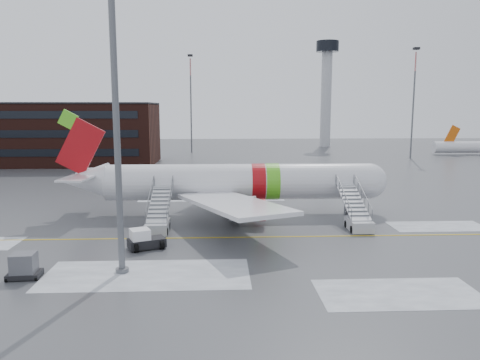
{
  "coord_description": "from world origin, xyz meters",
  "views": [
    {
      "loc": [
        -1.01,
        -40.88,
        11.34
      ],
      "look_at": [
        1.1,
        6.23,
        4.0
      ],
      "focal_mm": 35.0,
      "sensor_mm": 36.0,
      "label": 1
    }
  ],
  "objects_px": {
    "airliner": "(230,183)",
    "airstair_fwd": "(357,217)",
    "airstair_aft": "(159,219)",
    "pushback_tug": "(144,240)",
    "light_mast_near": "(115,80)",
    "uld_container": "(24,266)"
  },
  "relations": [
    {
      "from": "uld_container",
      "to": "light_mast_near",
      "type": "xyz_separation_m",
      "value": [
        6.33,
        0.8,
        12.3
      ]
    },
    {
      "from": "airstair_fwd",
      "to": "airliner",
      "type": "bearing_deg",
      "value": 151.04
    },
    {
      "from": "airstair_fwd",
      "to": "airstair_aft",
      "type": "distance_m",
      "value": 18.64
    },
    {
      "from": "airliner",
      "to": "airstair_fwd",
      "type": "distance_m",
      "value": 13.7
    },
    {
      "from": "light_mast_near",
      "to": "airliner",
      "type": "bearing_deg",
      "value": 65.77
    },
    {
      "from": "pushback_tug",
      "to": "uld_container",
      "type": "distance_m",
      "value": 9.41
    },
    {
      "from": "airstair_aft",
      "to": "uld_container",
      "type": "bearing_deg",
      "value": -122.0
    },
    {
      "from": "airstair_fwd",
      "to": "light_mast_near",
      "type": "bearing_deg",
      "value": -150.62
    },
    {
      "from": "airstair_aft",
      "to": "light_mast_near",
      "type": "distance_m",
      "value": 16.43
    },
    {
      "from": "light_mast_near",
      "to": "airstair_aft",
      "type": "bearing_deg",
      "value": 84.25
    },
    {
      "from": "uld_container",
      "to": "pushback_tug",
      "type": "bearing_deg",
      "value": 41.81
    },
    {
      "from": "airstair_fwd",
      "to": "airstair_aft",
      "type": "bearing_deg",
      "value": 180.0
    },
    {
      "from": "airstair_aft",
      "to": "pushback_tug",
      "type": "distance_m",
      "value": 5.68
    },
    {
      "from": "airliner",
      "to": "uld_container",
      "type": "relative_size",
      "value": 15.99
    },
    {
      "from": "airstair_aft",
      "to": "pushback_tug",
      "type": "height_order",
      "value": "airstair_aft"
    },
    {
      "from": "pushback_tug",
      "to": "light_mast_near",
      "type": "height_order",
      "value": "light_mast_near"
    },
    {
      "from": "airliner",
      "to": "airstair_aft",
      "type": "distance_m",
      "value": 9.74
    },
    {
      "from": "airstair_fwd",
      "to": "uld_container",
      "type": "height_order",
      "value": "airstair_fwd"
    },
    {
      "from": "airstair_fwd",
      "to": "airstair_aft",
      "type": "xyz_separation_m",
      "value": [
        -18.64,
        0.0,
        0.0
      ]
    },
    {
      "from": "airliner",
      "to": "airstair_fwd",
      "type": "bearing_deg",
      "value": -28.96
    },
    {
      "from": "airliner",
      "to": "pushback_tug",
      "type": "bearing_deg",
      "value": -120.8
    },
    {
      "from": "airstair_fwd",
      "to": "pushback_tug",
      "type": "relative_size",
      "value": 2.34
    }
  ]
}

